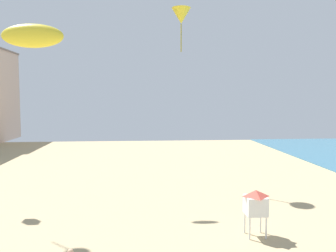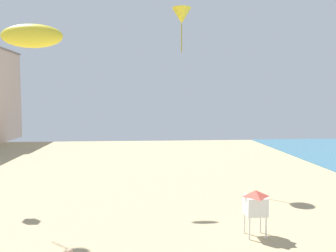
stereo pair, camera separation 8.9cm
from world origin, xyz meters
name	(u,v)px [view 2 (the right image)]	position (x,y,z in m)	size (l,w,h in m)	color
lifeguard_stand	(255,203)	(7.27, 16.87, 1.84)	(1.10, 1.10, 2.55)	white
kite_yellow_delta	(182,16)	(4.65, 29.55, 14.57)	(1.66, 1.66, 3.76)	yellow
kite_yellow_parafoil	(32,36)	(-3.04, 12.79, 9.89)	(2.36, 0.66, 0.92)	yellow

